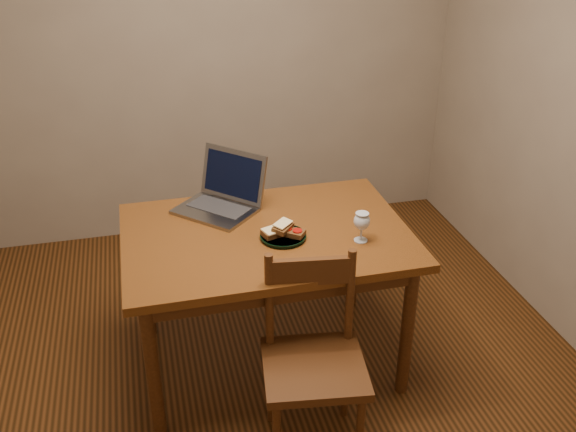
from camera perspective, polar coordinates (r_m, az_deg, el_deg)
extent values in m
cube|color=black|center=(3.29, -1.97, -13.81)|extent=(3.20, 3.20, 0.02)
cube|color=gray|center=(4.14, -7.13, 15.47)|extent=(3.20, 0.02, 2.60)
cube|color=gray|center=(1.28, 12.98, -16.23)|extent=(3.20, 0.02, 2.60)
cube|color=#49270C|center=(2.94, -1.94, -1.79)|extent=(1.30, 0.90, 0.04)
cylinder|color=#381D0B|center=(2.81, -11.92, -13.40)|extent=(0.06, 0.06, 0.70)
cylinder|color=#381D0B|center=(3.01, 10.55, -10.01)|extent=(0.06, 0.06, 0.70)
cylinder|color=#381D0B|center=(3.40, -12.63, -5.31)|extent=(0.06, 0.06, 0.70)
cylinder|color=#381D0B|center=(3.57, 5.88, -3.01)|extent=(0.06, 0.06, 0.70)
cube|color=#381D0B|center=(2.66, 2.34, -13.35)|extent=(0.46, 0.45, 0.04)
cube|color=#381D0B|center=(2.57, 2.01, -4.94)|extent=(0.33, 0.08, 0.12)
cylinder|color=black|center=(2.88, -0.44, -1.84)|extent=(0.21, 0.21, 0.02)
cube|color=slate|center=(3.12, -6.54, 0.44)|extent=(0.43, 0.43, 0.02)
cube|color=slate|center=(3.18, -4.87, 3.69)|extent=(0.31, 0.31, 0.25)
cube|color=black|center=(3.18, -4.87, 3.69)|extent=(0.26, 0.26, 0.20)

